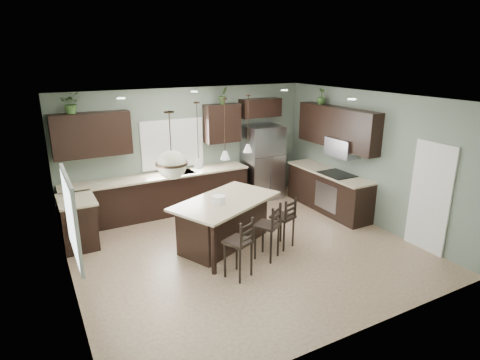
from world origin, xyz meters
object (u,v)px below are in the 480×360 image
kitchen_island (226,223)px  bar_stool_right (283,222)px  bar_stool_left (238,248)px  refrigerator (263,162)px  serving_dish (219,199)px  plant_back_left (71,103)px  bar_stool_center (267,231)px

kitchen_island → bar_stool_right: bar_stool_right is taller
kitchen_island → bar_stool_left: size_ratio=1.93×
refrigerator → serving_dish: 3.04m
kitchen_island → plant_back_left: (-2.24, 2.20, 2.15)m
bar_stool_left → plant_back_left: 4.36m
bar_stool_center → bar_stool_left: bearing=170.9°
serving_dish → bar_stool_right: serving_dish is taller
bar_stool_center → kitchen_island: bearing=85.2°
refrigerator → bar_stool_center: refrigerator is taller
serving_dish → plant_back_left: size_ratio=0.57×
serving_dish → bar_stool_right: (1.09, -0.48, -0.50)m
kitchen_island → plant_back_left: size_ratio=4.82×
bar_stool_center → serving_dish: bearing=97.5°
refrigerator → kitchen_island: (-2.03, -2.00, -0.46)m
bar_stool_left → plant_back_left: plant_back_left is taller
serving_dish → bar_stool_right: bearing=-23.7°
kitchen_island → bar_stool_center: bar_stool_center is taller
kitchen_island → plant_back_left: 3.80m
refrigerator → plant_back_left: 4.59m
refrigerator → bar_stool_center: size_ratio=1.77×
refrigerator → kitchen_island: refrigerator is taller
refrigerator → plant_back_left: bearing=177.3°
kitchen_island → serving_dish: size_ratio=8.43×
serving_dish → bar_stool_right: size_ratio=0.24×
kitchen_island → plant_back_left: plant_back_left is taller
kitchen_island → bar_stool_center: bearing=-87.2°
refrigerator → kitchen_island: 2.89m
kitchen_island → bar_stool_right: size_ratio=2.02×
refrigerator → bar_stool_center: (-1.62, -2.80, -0.40)m
bar_stool_center → plant_back_left: (-2.65, 3.00, 2.09)m
refrigerator → plant_back_left: plant_back_left is taller
serving_dish → plant_back_left: 3.47m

